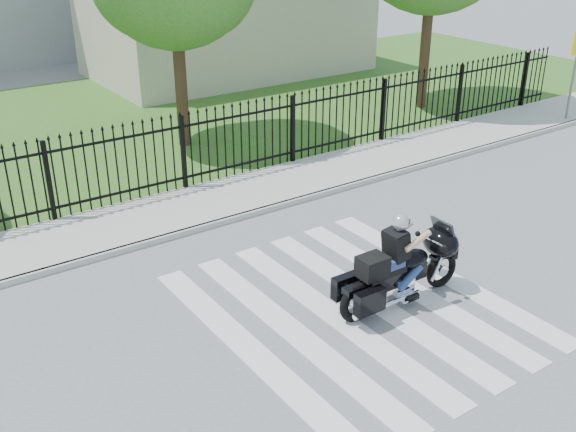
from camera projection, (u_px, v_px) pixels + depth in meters
ground at (354, 308)px, 11.01m from camera, size 120.00×120.00×0.00m
crosswalk at (354, 308)px, 11.01m from camera, size 5.00×5.50×0.01m
sidewalk at (207, 204)px, 14.70m from camera, size 40.00×2.00×0.12m
curb at (230, 220)px, 13.96m from camera, size 40.00×0.12×0.12m
grass_strip at (93, 127)px, 19.93m from camera, size 40.00×12.00×0.02m
iron_fence at (183, 154)px, 15.09m from camera, size 26.00×0.04×1.80m
building_low at (228, 26)px, 25.80m from camera, size 10.00×6.00×3.50m
motorcycle_rider at (399, 267)px, 10.87m from camera, size 2.53×0.75×1.67m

